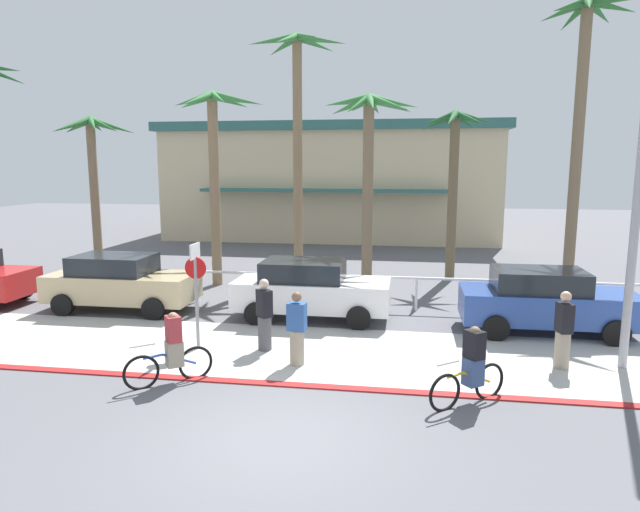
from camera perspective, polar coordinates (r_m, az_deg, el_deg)
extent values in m
plane|color=#5B5B60|center=(18.81, 2.62, -4.13)|extent=(80.00, 80.00, 0.00)
cube|color=beige|center=(13.29, -0.20, -9.86)|extent=(44.00, 4.00, 0.02)
cube|color=maroon|center=(11.44, -1.84, -13.09)|extent=(44.00, 0.24, 0.03)
cube|color=beige|center=(36.10, 1.73, 7.34)|extent=(19.08, 11.21, 6.22)
cube|color=#2D605B|center=(36.14, 1.75, 12.67)|extent=(19.68, 11.81, 0.50)
cube|color=#2D605B|center=(30.06, 0.25, 6.72)|extent=(13.36, 1.20, 0.16)
cylinder|color=white|center=(17.14, 2.08, -2.03)|extent=(18.56, 0.08, 0.08)
cylinder|color=white|center=(20.51, -24.64, -2.42)|extent=(0.08, 0.08, 1.00)
cylinder|color=white|center=(19.33, -18.89, -2.74)|extent=(0.08, 0.08, 1.00)
cylinder|color=white|center=(18.37, -12.47, -3.07)|extent=(0.08, 0.08, 1.00)
cylinder|color=white|center=(17.67, -5.43, -3.38)|extent=(0.08, 0.08, 1.00)
cylinder|color=white|center=(17.25, 2.07, -3.66)|extent=(0.08, 0.08, 1.00)
cylinder|color=white|center=(17.14, 9.82, -3.88)|extent=(0.08, 0.08, 1.00)
cylinder|color=white|center=(17.34, 17.52, -4.03)|extent=(0.08, 0.08, 1.00)
cylinder|color=white|center=(17.84, 24.93, -4.11)|extent=(0.08, 0.08, 1.00)
cylinder|color=gray|center=(13.59, -12.49, -4.86)|extent=(0.08, 0.08, 2.20)
cube|color=white|center=(13.34, -12.68, 0.48)|extent=(0.04, 0.56, 0.36)
cylinder|color=red|center=(13.40, -12.62, -1.21)|extent=(0.52, 0.03, 0.52)
cylinder|color=#9EA0A5|center=(13.34, 29.76, 5.41)|extent=(0.18, 0.18, 7.50)
cone|color=#235B2D|center=(26.26, -29.76, 15.78)|extent=(1.20, 1.75, 0.82)
cylinder|color=#756047|center=(24.94, -22.05, 5.68)|extent=(0.36, 0.36, 6.16)
cone|color=#2D6B33|center=(24.65, -21.24, 12.32)|extent=(1.32, 0.32, 0.78)
cone|color=#2D6B33|center=(25.30, -20.41, 12.29)|extent=(1.47, 1.73, 0.78)
cone|color=#2D6B33|center=(25.65, -21.94, 12.26)|extent=(0.66, 1.58, 0.68)
cone|color=#2D6B33|center=(25.71, -23.59, 12.04)|extent=(1.85, 1.11, 0.77)
cone|color=#2D6B33|center=(25.02, -24.13, 12.06)|extent=(1.53, 0.96, 0.80)
cone|color=#2D6B33|center=(24.37, -23.83, 12.21)|extent=(0.70, 1.76, 0.78)
cone|color=#2D6B33|center=(24.32, -22.26, 12.34)|extent=(1.11, 1.28, 0.75)
cylinder|color=#846B4C|center=(20.49, -10.71, 6.41)|extent=(0.36, 0.36, 6.78)
cone|color=#387F3D|center=(20.30, -8.43, 15.52)|extent=(1.92, 0.32, 0.67)
cone|color=#387F3D|center=(21.00, -9.15, 15.35)|extent=(1.24, 1.45, 0.63)
cone|color=#387F3D|center=(21.48, -10.70, 15.24)|extent=(0.72, 1.87, 0.58)
cone|color=#387F3D|center=(21.17, -12.59, 15.14)|extent=(1.67, 1.02, 0.67)
cone|color=#387F3D|center=(20.53, -12.85, 15.26)|extent=(1.39, 0.89, 0.71)
cone|color=#387F3D|center=(19.84, -12.42, 15.36)|extent=(0.73, 1.88, 0.80)
cone|color=#387F3D|center=(20.00, -10.39, 15.57)|extent=(1.09, 1.25, 0.66)
cylinder|color=#846B4C|center=(21.85, -2.29, 9.77)|extent=(0.36, 0.36, 9.09)
cone|color=#387F3D|center=(22.16, 0.17, 21.20)|extent=(1.92, 0.32, 0.62)
cone|color=#387F3D|center=(22.93, -0.44, 20.83)|extent=(1.46, 1.71, 0.60)
cone|color=#387F3D|center=(22.99, -2.42, 20.73)|extent=(0.64, 1.49, 0.65)
cone|color=#387F3D|center=(22.69, -3.78, 20.62)|extent=(1.43, 0.91, 0.82)
cone|color=#387F3D|center=(22.10, -4.86, 21.10)|extent=(1.87, 1.12, 0.70)
cone|color=#387F3D|center=(21.49, -3.43, 21.24)|extent=(0.74, 1.93, 0.85)
cone|color=#387F3D|center=(21.70, -1.42, 21.52)|extent=(1.19, 1.38, 0.57)
cylinder|color=#756047|center=(18.80, 4.90, 5.88)|extent=(0.36, 0.36, 6.51)
cone|color=#387F3D|center=(18.83, 7.51, 15.28)|extent=(1.64, 0.32, 0.62)
cone|color=#387F3D|center=(19.41, 7.25, 15.04)|extent=(1.63, 1.44, 0.67)
cone|color=#387F3D|center=(19.58, 5.57, 14.99)|extent=(0.58, 1.57, 0.68)
cone|color=#387F3D|center=(19.48, 4.12, 15.15)|extent=(0.99, 1.40, 0.61)
cone|color=#387F3D|center=(19.15, 3.08, 15.03)|extent=(1.50, 0.81, 0.76)
cone|color=#387F3D|center=(18.69, 2.77, 15.47)|extent=(1.55, 0.83, 0.57)
cone|color=#387F3D|center=(18.36, 3.91, 15.14)|extent=(0.96, 1.34, 0.82)
cone|color=#387F3D|center=(18.20, 5.26, 15.29)|extent=(0.57, 1.48, 0.76)
cone|color=#387F3D|center=(18.27, 7.05, 15.16)|extent=(1.60, 1.41, 0.81)
cylinder|color=brown|center=(21.77, 13.40, 5.75)|extent=(0.36, 0.36, 6.22)
cone|color=#235B2D|center=(21.85, 15.39, 13.45)|extent=(1.33, 0.32, 0.61)
cone|color=#235B2D|center=(22.32, 14.64, 13.18)|extent=(1.12, 1.29, 0.76)
cone|color=#235B2D|center=(22.40, 13.20, 13.43)|extent=(0.61, 1.38, 0.61)
cone|color=#235B2D|center=(22.04, 12.03, 13.25)|extent=(1.45, 0.92, 0.82)
cone|color=#235B2D|center=(21.49, 12.26, 13.54)|extent=(1.32, 0.86, 0.68)
cone|color=#235B2D|center=(20.95, 13.35, 13.48)|extent=(0.71, 1.81, 0.78)
cone|color=#235B2D|center=(21.28, 15.03, 13.41)|extent=(1.19, 1.37, 0.73)
cylinder|color=#756047|center=(20.20, 24.77, 9.41)|extent=(0.36, 0.36, 9.40)
cone|color=#2D6B33|center=(20.96, 27.72, 21.65)|extent=(1.53, 0.32, 0.70)
cone|color=#2D6B33|center=(21.57, 26.64, 21.37)|extent=(1.41, 1.65, 0.68)
cone|color=#2D6B33|center=(21.47, 24.49, 21.37)|extent=(0.71, 1.81, 0.82)
cone|color=#2D6B33|center=(20.89, 23.63, 21.92)|extent=(1.49, 0.94, 0.72)
cone|color=#2D6B33|center=(20.35, 24.22, 22.28)|extent=(1.40, 0.89, 0.70)
cone|color=#2D6B33|center=(20.09, 25.80, 22.17)|extent=(0.64, 1.50, 0.82)
cone|color=#2D6B33|center=(20.31, 27.76, 22.17)|extent=(1.32, 1.55, 0.64)
cylinder|color=black|center=(20.81, -28.14, -3.00)|extent=(0.66, 0.22, 0.66)
cube|color=tan|center=(17.91, -19.56, -2.97)|extent=(4.40, 1.80, 0.80)
cube|color=#1E2328|center=(17.90, -20.38, -0.80)|extent=(2.29, 1.58, 0.56)
cylinder|color=black|center=(18.17, -14.23, -3.83)|extent=(0.66, 0.22, 0.66)
cylinder|color=black|center=(16.58, -16.67, -5.20)|extent=(0.66, 0.22, 0.66)
cylinder|color=black|center=(19.44, -21.90, -3.36)|extent=(0.66, 0.22, 0.66)
cylinder|color=black|center=(17.97, -24.82, -4.57)|extent=(0.66, 0.22, 0.66)
cube|color=white|center=(15.94, -0.80, -3.90)|extent=(4.40, 1.80, 0.80)
cube|color=#1E2328|center=(15.84, -1.70, -1.47)|extent=(2.29, 1.58, 0.56)
cylinder|color=black|center=(16.74, 4.50, -4.69)|extent=(0.66, 0.22, 0.66)
cylinder|color=black|center=(15.00, 3.95, -6.34)|extent=(0.66, 0.22, 0.66)
cylinder|color=black|center=(17.17, -4.94, -4.33)|extent=(0.66, 0.22, 0.66)
cylinder|color=black|center=(15.49, -6.54, -5.88)|extent=(0.66, 0.22, 0.66)
cube|color=#284793|center=(15.77, 22.23, -4.75)|extent=(4.40, 1.80, 0.80)
cube|color=#1E2328|center=(15.57, 21.49, -2.31)|extent=(2.29, 1.58, 0.56)
cylinder|color=black|center=(17.08, 26.08, -5.34)|extent=(0.66, 0.22, 0.66)
cylinder|color=black|center=(15.44, 28.03, -7.00)|extent=(0.66, 0.22, 0.66)
cylinder|color=black|center=(16.47, 16.65, -5.30)|extent=(0.66, 0.22, 0.66)
cylinder|color=black|center=(14.75, 17.57, -7.05)|extent=(0.66, 0.22, 0.66)
torus|color=black|center=(10.54, 12.65, -13.51)|extent=(0.60, 0.49, 0.72)
torus|color=black|center=(11.26, 16.93, -12.18)|extent=(0.60, 0.49, 0.72)
cylinder|color=gold|center=(10.98, 15.73, -11.85)|extent=(0.57, 0.47, 0.35)
cylinder|color=gold|center=(10.58, 13.70, -11.76)|extent=(0.33, 0.28, 0.07)
cylinder|color=gold|center=(10.89, 15.38, -11.61)|extent=(0.05, 0.05, 0.44)
cylinder|color=silver|center=(10.37, 12.97, -10.64)|extent=(0.42, 0.34, 0.04)
cube|color=#384C7A|center=(10.87, 15.40, -11.32)|extent=(0.42, 0.42, 0.52)
cube|color=black|center=(10.70, 15.52, -8.71)|extent=(0.41, 0.43, 0.52)
sphere|color=brown|center=(10.63, 15.57, -7.53)|extent=(0.22, 0.22, 0.22)
torus|color=black|center=(11.74, -17.83, -11.32)|extent=(0.60, 0.50, 0.72)
torus|color=black|center=(11.99, -12.60, -10.64)|extent=(0.60, 0.50, 0.72)
cylinder|color=#2851A8|center=(11.85, -14.20, -10.17)|extent=(0.57, 0.47, 0.35)
cylinder|color=#2851A8|center=(11.69, -16.74, -9.84)|extent=(0.33, 0.28, 0.07)
cylinder|color=#2851A8|center=(11.81, -14.66, -9.91)|extent=(0.05, 0.05, 0.44)
cylinder|color=silver|center=(11.57, -17.72, -8.74)|extent=(0.41, 0.34, 0.04)
cube|color=gray|center=(11.79, -14.67, -9.64)|extent=(0.42, 0.42, 0.52)
cube|color=#A33338|center=(11.63, -14.78, -7.21)|extent=(0.42, 0.43, 0.52)
sphere|color=#9E7556|center=(11.57, -14.83, -6.12)|extent=(0.22, 0.22, 0.22)
cylinder|color=gray|center=(13.28, 23.53, -8.85)|extent=(0.37, 0.37, 0.83)
cube|color=black|center=(13.08, 23.74, -5.79)|extent=(0.32, 0.44, 0.64)
sphere|color=#D6A884|center=(12.97, 23.87, -3.81)|extent=(0.23, 0.23, 0.23)
cylinder|color=#4C4C51|center=(13.41, -5.67, -7.89)|extent=(0.45, 0.45, 0.84)
cube|color=black|center=(13.21, -5.72, -4.83)|extent=(0.46, 0.47, 0.64)
sphere|color=beige|center=(13.11, -5.76, -2.85)|extent=(0.23, 0.23, 0.23)
cylinder|color=gray|center=(12.42, -2.37, -9.37)|extent=(0.35, 0.35, 0.80)
cube|color=#2D5699|center=(12.21, -2.40, -6.23)|extent=(0.42, 0.30, 0.61)
sphere|color=brown|center=(12.10, -2.41, -4.19)|extent=(0.22, 0.22, 0.22)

